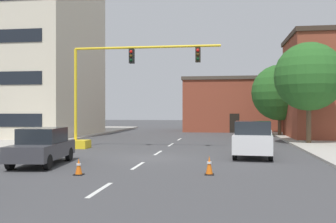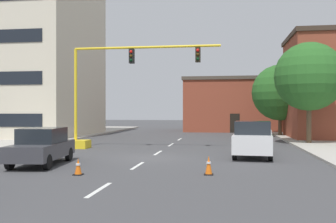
{
  "view_description": "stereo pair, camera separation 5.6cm",
  "coord_description": "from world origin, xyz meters",
  "px_view_note": "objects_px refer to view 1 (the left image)",
  "views": [
    {
      "loc": [
        4.01,
        -20.55,
        2.57
      ],
      "look_at": [
        0.21,
        5.2,
        2.49
      ],
      "focal_mm": 41.4,
      "sensor_mm": 36.0,
      "label": 1
    },
    {
      "loc": [
        4.06,
        -20.54,
        2.57
      ],
      "look_at": [
        0.21,
        5.2,
        2.49
      ],
      "focal_mm": 41.4,
      "sensor_mm": 36.0,
      "label": 2
    }
  ],
  "objects_px": {
    "sedan_dark_gray_mid_left": "(42,146)",
    "traffic_cone_roadside_a": "(79,167)",
    "traffic_cone_roadside_b": "(209,165)",
    "traffic_signal_gantry": "(96,114)",
    "pickup_truck_white": "(253,139)",
    "tree_right_mid": "(309,77)",
    "tree_right_far": "(280,93)"
  },
  "relations": [
    {
      "from": "tree_right_mid",
      "to": "traffic_cone_roadside_b",
      "type": "distance_m",
      "value": 16.89
    },
    {
      "from": "tree_right_far",
      "to": "pickup_truck_white",
      "type": "relative_size",
      "value": 1.28
    },
    {
      "from": "tree_right_mid",
      "to": "traffic_cone_roadside_b",
      "type": "height_order",
      "value": "tree_right_mid"
    },
    {
      "from": "traffic_signal_gantry",
      "to": "sedan_dark_gray_mid_left",
      "type": "relative_size",
      "value": 2.29
    },
    {
      "from": "sedan_dark_gray_mid_left",
      "to": "traffic_cone_roadside_a",
      "type": "relative_size",
      "value": 7.02
    },
    {
      "from": "pickup_truck_white",
      "to": "traffic_signal_gantry",
      "type": "bearing_deg",
      "value": 163.19
    },
    {
      "from": "tree_right_mid",
      "to": "traffic_signal_gantry",
      "type": "bearing_deg",
      "value": -160.99
    },
    {
      "from": "tree_right_mid",
      "to": "sedan_dark_gray_mid_left",
      "type": "relative_size",
      "value": 1.65
    },
    {
      "from": "traffic_signal_gantry",
      "to": "traffic_cone_roadside_a",
      "type": "relative_size",
      "value": 16.11
    },
    {
      "from": "traffic_cone_roadside_a",
      "to": "traffic_cone_roadside_b",
      "type": "relative_size",
      "value": 0.87
    },
    {
      "from": "traffic_signal_gantry",
      "to": "sedan_dark_gray_mid_left",
      "type": "xyz_separation_m",
      "value": [
        0.06,
        -7.91,
        -1.45
      ]
    },
    {
      "from": "sedan_dark_gray_mid_left",
      "to": "traffic_cone_roadside_a",
      "type": "height_order",
      "value": "sedan_dark_gray_mid_left"
    },
    {
      "from": "traffic_cone_roadside_a",
      "to": "tree_right_far",
      "type": "bearing_deg",
      "value": 65.96
    },
    {
      "from": "traffic_cone_roadside_b",
      "to": "traffic_cone_roadside_a",
      "type": "bearing_deg",
      "value": -171.09
    },
    {
      "from": "traffic_signal_gantry",
      "to": "pickup_truck_white",
      "type": "height_order",
      "value": "traffic_signal_gantry"
    },
    {
      "from": "sedan_dark_gray_mid_left",
      "to": "traffic_signal_gantry",
      "type": "bearing_deg",
      "value": 90.42
    },
    {
      "from": "pickup_truck_white",
      "to": "sedan_dark_gray_mid_left",
      "type": "xyz_separation_m",
      "value": [
        -10.1,
        -4.85,
        -0.09
      ]
    },
    {
      "from": "tree_right_far",
      "to": "traffic_cone_roadside_b",
      "type": "distance_m",
      "value": 25.22
    },
    {
      "from": "traffic_cone_roadside_a",
      "to": "tree_right_mid",
      "type": "bearing_deg",
      "value": 52.35
    },
    {
      "from": "traffic_signal_gantry",
      "to": "tree_right_far",
      "type": "height_order",
      "value": "tree_right_far"
    },
    {
      "from": "pickup_truck_white",
      "to": "sedan_dark_gray_mid_left",
      "type": "relative_size",
      "value": 1.19
    },
    {
      "from": "tree_right_mid",
      "to": "pickup_truck_white",
      "type": "relative_size",
      "value": 1.38
    },
    {
      "from": "sedan_dark_gray_mid_left",
      "to": "traffic_cone_roadside_b",
      "type": "bearing_deg",
      "value": -12.05
    },
    {
      "from": "tree_right_mid",
      "to": "traffic_cone_roadside_a",
      "type": "height_order",
      "value": "tree_right_mid"
    },
    {
      "from": "tree_right_far",
      "to": "pickup_truck_white",
      "type": "height_order",
      "value": "tree_right_far"
    },
    {
      "from": "pickup_truck_white",
      "to": "tree_right_far",
      "type": "bearing_deg",
      "value": 77.76
    },
    {
      "from": "traffic_cone_roadside_b",
      "to": "traffic_signal_gantry",
      "type": "bearing_deg",
      "value": 129.71
    },
    {
      "from": "traffic_signal_gantry",
      "to": "traffic_cone_roadside_b",
      "type": "relative_size",
      "value": 14.08
    },
    {
      "from": "pickup_truck_white",
      "to": "sedan_dark_gray_mid_left",
      "type": "bearing_deg",
      "value": -154.36
    },
    {
      "from": "tree_right_far",
      "to": "tree_right_mid",
      "type": "relative_size",
      "value": 0.93
    },
    {
      "from": "traffic_cone_roadside_b",
      "to": "tree_right_far",
      "type": "bearing_deg",
      "value": 76.05
    },
    {
      "from": "traffic_cone_roadside_b",
      "to": "sedan_dark_gray_mid_left",
      "type": "bearing_deg",
      "value": 167.95
    }
  ]
}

